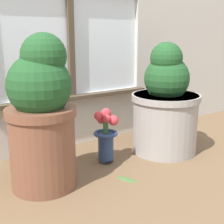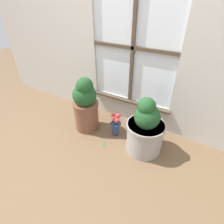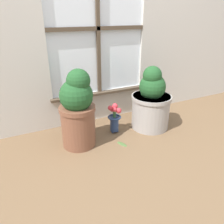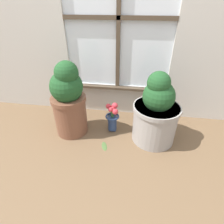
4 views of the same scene
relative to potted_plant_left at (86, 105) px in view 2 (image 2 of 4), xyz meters
name	(u,v)px [view 2 (image 2 of 4)]	position (x,y,z in m)	size (l,w,h in m)	color
ground_plane	(104,147)	(0.37, -0.20, -0.33)	(10.00, 10.00, 0.00)	brown
wall_with_window	(136,12)	(0.37, 0.43, 0.94)	(4.40, 0.10, 2.50)	beige
potted_plant_left	(86,105)	(0.00, 0.00, 0.00)	(0.30, 0.30, 0.68)	brown
potted_plant_right	(145,130)	(0.75, 0.00, -0.06)	(0.39, 0.39, 0.63)	#9E9993
flower_vase	(116,124)	(0.37, 0.06, -0.18)	(0.13, 0.13, 0.29)	navy
fallen_leaf	(103,144)	(0.34, -0.17, -0.33)	(0.08, 0.12, 0.01)	#476633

